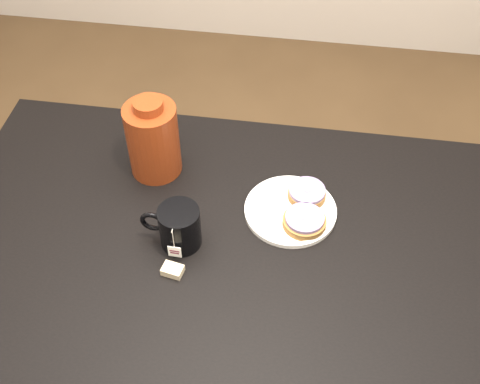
# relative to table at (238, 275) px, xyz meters

# --- Properties ---
(table) EXTENTS (1.40, 0.90, 0.75)m
(table) POSITION_rel_table_xyz_m (0.00, 0.00, 0.00)
(table) COLOR black
(table) RESTS_ON ground_plane
(plate) EXTENTS (0.22, 0.22, 0.02)m
(plate) POSITION_rel_table_xyz_m (0.11, 0.14, 0.09)
(plate) COLOR white
(plate) RESTS_ON table
(bagel_back) EXTENTS (0.10, 0.10, 0.03)m
(bagel_back) POSITION_rel_table_xyz_m (0.14, 0.18, 0.11)
(bagel_back) COLOR brown
(bagel_back) RESTS_ON plate
(bagel_front) EXTENTS (0.14, 0.14, 0.03)m
(bagel_front) POSITION_rel_table_xyz_m (0.14, 0.10, 0.11)
(bagel_front) COLOR brown
(bagel_front) RESTS_ON plate
(mug) EXTENTS (0.14, 0.10, 0.10)m
(mug) POSITION_rel_table_xyz_m (-0.14, 0.02, 0.14)
(mug) COLOR black
(mug) RESTS_ON table
(teabag_pouch) EXTENTS (0.05, 0.04, 0.02)m
(teabag_pouch) POSITION_rel_table_xyz_m (-0.13, -0.07, 0.09)
(teabag_pouch) COLOR #C6B793
(teabag_pouch) RESTS_ON table
(bagel_package) EXTENTS (0.13, 0.13, 0.22)m
(bagel_package) POSITION_rel_table_xyz_m (-0.24, 0.24, 0.18)
(bagel_package) COLOR #551B0B
(bagel_package) RESTS_ON table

